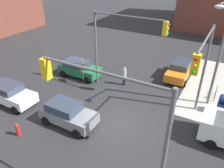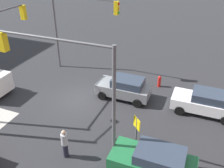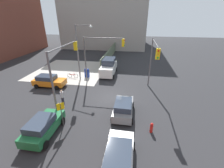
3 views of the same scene
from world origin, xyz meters
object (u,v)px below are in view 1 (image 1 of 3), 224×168
Objects in this scene: traffic_signal_nw_corner at (121,37)px; mailbox_blue at (222,104)px; traffic_signal_ne_corner at (202,64)px; fire_hydrant at (18,129)px; coupe_green at (79,68)px; street_lamp_corner at (220,49)px; traffic_signal_se_corner at (112,113)px; pedestrian_crossing at (124,76)px; bicycle_leaning_on_fence at (216,93)px; sedan_gray at (68,113)px; sedan_orange at (180,70)px; coupe_white at (10,93)px.

traffic_signal_nw_corner reaches higher than mailbox_blue.
fire_hydrant is at bearing -145.43° from traffic_signal_ne_corner.
fire_hydrant is at bearing -79.32° from coupe_green.
street_lamp_corner is at bearing 43.63° from fire_hydrant.
fire_hydrant is (-7.19, 0.30, -4.18)m from traffic_signal_se_corner.
pedestrian_crossing reaches higher than bicycle_leaning_on_fence.
pedestrian_crossing is at bearing 82.05° from sedan_gray.
traffic_signal_ne_corner is 9.26m from sedan_gray.
sedan_gray is at bearing -114.87° from sedan_orange.
traffic_signal_nw_corner reaches higher than pedestrian_crossing.
coupe_white reaches higher than fire_hydrant.
street_lamp_corner reaches higher than pedestrian_crossing.
sedan_gray is at bearing -6.65° from pedestrian_crossing.
traffic_signal_ne_corner reaches higher than coupe_white.
coupe_green reaches higher than fire_hydrant.
coupe_green is at bearing 178.45° from traffic_signal_nw_corner.
fire_hydrant is at bearing -16.40° from pedestrian_crossing.
sedan_orange is at bearing 65.13° from sedan_gray.
traffic_signal_ne_corner is 1.51× the size of sedan_orange.
sedan_orange is (8.69, 4.50, 0.00)m from coupe_green.
sedan_gray reaches higher than mailbox_blue.
street_lamp_corner is 8.06m from pedestrian_crossing.
traffic_signal_se_corner is 10.36m from street_lamp_corner.
fire_hydrant is at bearing -117.81° from sedan_orange.
bicycle_leaning_on_fence is at bearing 77.22° from traffic_signal_ne_corner.
coupe_white is at bearing -107.00° from coupe_green.
mailbox_blue reaches higher than fire_hydrant.
coupe_green is (-8.85, 9.12, -3.82)m from traffic_signal_se_corner.
traffic_signal_se_corner is 7.23m from traffic_signal_ne_corner.
street_lamp_corner reaches higher than mailbox_blue.
pedestrian_crossing is (6.64, 7.03, 0.08)m from coupe_white.
coupe_white is (-10.82, 2.67, -3.82)m from traffic_signal_se_corner.
mailbox_blue is at bearing 1.67° from coupe_green.
sedan_orange is (-0.16, 13.63, -3.82)m from traffic_signal_se_corner.
traffic_signal_nw_corner is 1.57× the size of coupe_green.
traffic_signal_se_corner is 3.66× the size of pedestrian_crossing.
bicycle_leaning_on_fence is (3.57, -1.93, -0.50)m from sedan_orange.
traffic_signal_se_corner reaches higher than coupe_white.
traffic_signal_nw_corner is 1.53× the size of coupe_white.
traffic_signal_nw_corner is at bearing 161.85° from traffic_signal_ne_corner.
sedan_orange is at bearing 62.19° from fire_hydrant.
coupe_green is at bearing 120.72° from sedan_gray.
traffic_signal_nw_corner is at bearing -172.53° from street_lamp_corner.
sedan_orange reaches higher than mailbox_blue.
coupe_white is 16.86m from bicycle_leaning_on_fence.
traffic_signal_ne_corner is at bearing -18.15° from traffic_signal_nw_corner.
mailbox_blue is at bearing 39.40° from fire_hydrant.
fire_hydrant is (-9.50, -6.55, -4.15)m from traffic_signal_ne_corner.
traffic_signal_ne_corner is 5.00m from mailbox_blue.
traffic_signal_ne_corner is at bearing 28.03° from sedan_gray.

